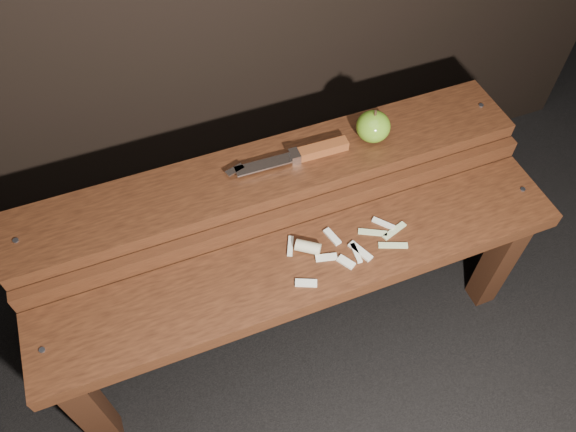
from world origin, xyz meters
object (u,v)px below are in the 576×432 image
object	(u,v)px
bench_front_tier	(307,281)
apple	(373,127)
knife	(308,153)
bench_rear_tier	(272,192)

from	to	relation	value
bench_front_tier	apple	size ratio (longest dim) A/B	14.18
knife	bench_rear_tier	bearing A→B (deg)	-177.94
bench_rear_tier	knife	xyz separation A→B (m)	(0.09, 0.00, 0.10)
bench_front_tier	knife	world-z (taller)	knife
bench_front_tier	knife	size ratio (longest dim) A/B	4.10
bench_rear_tier	apple	size ratio (longest dim) A/B	14.18
bench_front_tier	bench_rear_tier	xyz separation A→B (m)	(0.00, 0.23, 0.06)
apple	knife	world-z (taller)	apple
bench_front_tier	bench_rear_tier	size ratio (longest dim) A/B	1.00
apple	knife	xyz separation A→B (m)	(-0.16, -0.00, -0.02)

